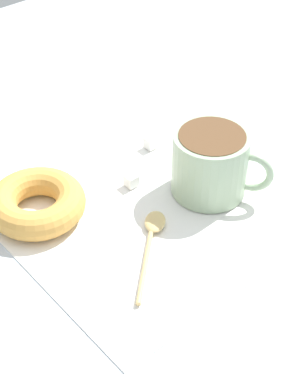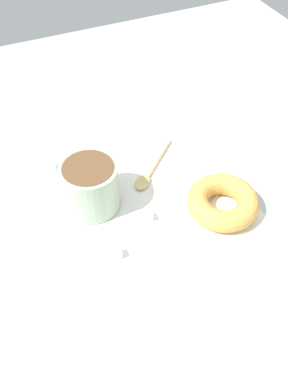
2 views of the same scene
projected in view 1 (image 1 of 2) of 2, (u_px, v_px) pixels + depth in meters
ground_plane at (137, 218)px, 76.65cm from camera, size 120.00×120.00×2.00cm
napkin at (144, 206)px, 76.66cm from camera, size 32.88×32.88×0.30cm
coffee_cup at (212, 163)px, 76.02cm from camera, size 11.38×9.08×8.06cm
donut at (37, 203)px, 74.22cm from camera, size 11.41×11.41×3.45cm
spoon at (150, 235)px, 71.99cm from camera, size 10.36×11.07×0.90cm
sugar_cube at (131, 180)px, 78.91cm from camera, size 1.47×1.47×1.47cm
sugar_cube_extra at (151, 143)px, 84.96cm from camera, size 1.48×1.48×1.48cm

